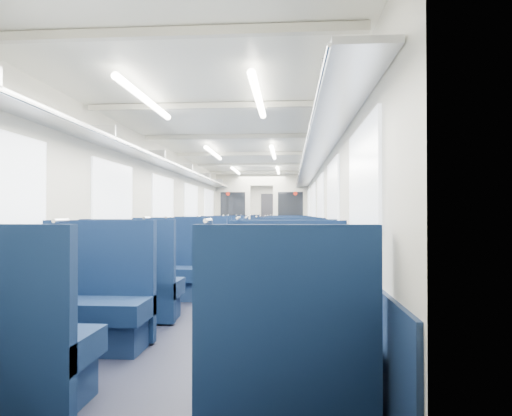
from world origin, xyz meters
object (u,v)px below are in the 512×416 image
(seat_4, at_px, (132,289))
(seat_25, at_px, (289,235))
(seat_19, at_px, (289,242))
(seat_22, at_px, (242,236))
(seat_10, at_px, (199,256))
(bulkhead, at_px, (262,211))
(seat_9, at_px, (288,265))
(seat_1, at_px, (286,355))
(seat_27, at_px, (289,234))
(seat_3, at_px, (287,310))
(seat_14, at_px, (218,248))
(seat_15, at_px, (289,248))
(seat_16, at_px, (225,244))
(seat_6, at_px, (166,273))
(seat_13, at_px, (289,252))
(seat_5, at_px, (288,289))
(seat_2, at_px, (93,308))
(seat_18, at_px, (230,242))
(seat_20, at_px, (238,238))
(seat_0, at_px, (2,351))
(seat_23, at_px, (289,236))
(end_door, at_px, (270,217))
(seat_26, at_px, (248,233))
(seat_24, at_px, (245,235))
(seat_17, at_px, (289,244))
(seat_7, at_px, (288,275))
(seat_12, at_px, (208,252))
(seat_11, at_px, (288,258))
(seat_8, at_px, (182,265))
(seat_21, at_px, (289,238))

(seat_4, distance_m, seat_25, 12.54)
(seat_19, xyz_separation_m, seat_22, (-1.66, 3.31, 0.00))
(seat_10, bearing_deg, seat_22, 90.00)
(seat_10, bearing_deg, bulkhead, 81.36)
(seat_9, xyz_separation_m, seat_19, (0.00, 5.79, 0.00))
(seat_1, relative_size, seat_27, 1.00)
(seat_4, bearing_deg, seat_3, -30.45)
(seat_14, height_order, seat_15, same)
(seat_1, relative_size, seat_16, 1.00)
(seat_6, xyz_separation_m, seat_10, (0.00, 2.34, 0.00))
(seat_4, relative_size, seat_16, 1.00)
(seat_13, relative_size, seat_15, 1.00)
(bulkhead, xyz_separation_m, seat_5, (0.83, -9.07, -0.89))
(bulkhead, distance_m, seat_25, 3.50)
(seat_2, height_order, seat_18, same)
(seat_14, distance_m, seat_20, 4.34)
(seat_2, bearing_deg, seat_0, -90.00)
(seat_10, xyz_separation_m, seat_23, (1.66, 7.78, 0.00))
(end_door, xyz_separation_m, seat_16, (-0.83, -7.90, -0.66))
(seat_20, bearing_deg, seat_22, 90.00)
(seat_5, bearing_deg, seat_19, 90.00)
(seat_26, bearing_deg, seat_4, -90.00)
(seat_24, bearing_deg, seat_17, -73.06)
(seat_7, xyz_separation_m, seat_20, (-1.66, 8.92, 0.00))
(seat_3, bearing_deg, seat_12, 106.56)
(seat_9, relative_size, seat_10, 1.00)
(seat_17, height_order, seat_25, same)
(seat_4, bearing_deg, seat_1, -52.68)
(seat_17, bearing_deg, seat_10, -115.70)
(seat_2, relative_size, seat_22, 1.00)
(seat_18, bearing_deg, seat_5, -78.43)
(seat_1, xyz_separation_m, seat_5, (0.00, 2.26, 0.00))
(seat_6, distance_m, seat_27, 12.31)
(seat_10, height_order, seat_19, same)
(seat_4, distance_m, seat_22, 11.46)
(seat_3, distance_m, seat_5, 1.06)
(seat_20, xyz_separation_m, seat_27, (1.66, 3.36, 0.00))
(seat_5, distance_m, seat_23, 11.38)
(seat_11, relative_size, seat_27, 1.00)
(seat_5, distance_m, seat_24, 12.61)
(seat_23, bearing_deg, seat_8, -100.29)
(seat_5, height_order, seat_10, same)
(seat_13, bearing_deg, seat_16, 124.65)
(seat_22, bearing_deg, seat_0, -90.00)
(seat_4, distance_m, seat_16, 7.14)
(seat_21, bearing_deg, seat_16, -117.51)
(bulkhead, xyz_separation_m, seat_0, (-0.83, -11.37, -0.89))
(seat_6, xyz_separation_m, seat_14, (0.00, 4.49, 0.00))
(seat_2, distance_m, seat_15, 6.96)
(seat_6, bearing_deg, seat_14, 90.00)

